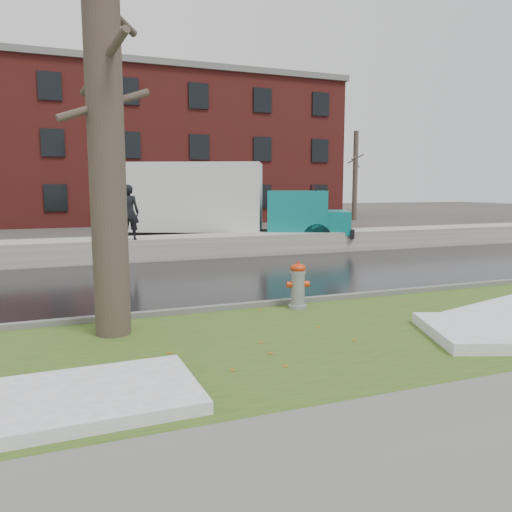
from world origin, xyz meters
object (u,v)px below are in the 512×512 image
object	(u,v)px
fire_hydrant	(298,283)
worker	(129,212)
tree	(105,110)
box_truck	(222,204)

from	to	relation	value
fire_hydrant	worker	bearing A→B (deg)	118.76
tree	worker	xyz separation A→B (m)	(1.27, 8.01, -1.95)
box_truck	tree	bearing A→B (deg)	-91.48
fire_hydrant	tree	world-z (taller)	tree
box_truck	worker	xyz separation A→B (m)	(-3.90, -2.67, -0.15)
worker	box_truck	bearing A→B (deg)	-125.59
fire_hydrant	box_truck	xyz separation A→B (m)	(1.62, 10.21, 1.24)
fire_hydrant	tree	size ratio (longest dim) A/B	0.13
tree	box_truck	distance (m)	12.01
tree	worker	world-z (taller)	tree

